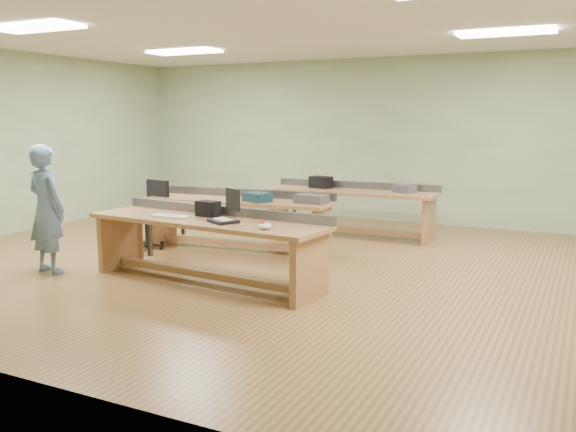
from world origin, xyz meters
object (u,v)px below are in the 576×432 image
object	(u,v)px
camera_bag	(208,209)
laptop_base	(223,221)
parts_bin_grey	(312,199)
workbench_front	(208,235)
workbench_mid	(239,212)
person	(46,209)
drinks_can	(237,194)
mug	(235,197)
workbench_back	(350,202)
task_chair	(150,223)
parts_bin_teal	(257,197)

from	to	relation	value
camera_bag	laptop_base	bearing A→B (deg)	-27.11
parts_bin_grey	workbench_front	bearing A→B (deg)	-106.60
workbench_mid	parts_bin_grey	size ratio (longest dim) A/B	6.65
workbench_front	workbench_mid	xyz separation A→B (m)	(-0.58, 1.68, -0.01)
workbench_front	person	size ratio (longest dim) A/B	1.92
workbench_front	drinks_can	xyz separation A→B (m)	(-0.62, 1.67, 0.26)
laptop_base	mug	xyz separation A→B (m)	(-0.86, 1.66, 0.03)
workbench_back	laptop_base	bearing A→B (deg)	-93.22
camera_bag	task_chair	world-z (taller)	task_chair
drinks_can	workbench_back	bearing A→B (deg)	58.59
laptop_base	mug	distance (m)	1.87
workbench_mid	parts_bin_grey	bearing A→B (deg)	-0.50
workbench_mid	person	distance (m)	2.62
mug	parts_bin_grey	bearing A→B (deg)	12.02
workbench_front	task_chair	xyz separation A→B (m)	(-1.86, 1.24, -0.20)
task_chair	drinks_can	size ratio (longest dim) A/B	7.67
parts_bin_teal	person	bearing A→B (deg)	-131.70
parts_bin_grey	drinks_can	distance (m)	1.15
workbench_front	parts_bin_grey	xyz separation A→B (m)	(0.52, 1.76, 0.25)
camera_bag	person	bearing A→B (deg)	-152.68
workbench_mid	task_chair	distance (m)	1.37
workbench_back	camera_bag	size ratio (longest dim) A/B	10.50
camera_bag	mug	xyz separation A→B (m)	(-0.46, 1.37, -0.04)
person	workbench_mid	bearing A→B (deg)	-115.41
workbench_front	parts_bin_teal	bearing A→B (deg)	103.23
person	parts_bin_teal	xyz separation A→B (m)	(1.82, 2.04, 0.02)
parts_bin_teal	drinks_can	bearing A→B (deg)	163.47
workbench_mid	parts_bin_teal	size ratio (longest dim) A/B	7.90
person	parts_bin_teal	world-z (taller)	person
workbench_front	camera_bag	world-z (taller)	camera_bag
workbench_back	parts_bin_grey	xyz separation A→B (m)	(0.07, -1.68, 0.25)
workbench_mid	task_chair	bearing A→B (deg)	-165.93
parts_bin_teal	mug	world-z (taller)	parts_bin_teal
laptop_base	task_chair	size ratio (longest dim) A/B	0.31
workbench_mid	workbench_back	distance (m)	2.05
person	parts_bin_grey	size ratio (longest dim) A/B	3.78
camera_bag	task_chair	xyz separation A→B (m)	(-1.77, 1.08, -0.48)
workbench_back	person	size ratio (longest dim) A/B	1.76
mug	task_chair	bearing A→B (deg)	-167.50
workbench_back	task_chair	xyz separation A→B (m)	(-2.32, -2.20, -0.19)
laptop_base	parts_bin_grey	bearing A→B (deg)	113.12
person	task_chair	xyz separation A→B (m)	(0.17, 1.73, -0.43)
parts_bin_teal	workbench_back	bearing A→B (deg)	70.44
workbench_mid	laptop_base	bearing A→B (deg)	-68.62
parts_bin_grey	mug	xyz separation A→B (m)	(-1.08, -0.23, -0.01)
workbench_back	mug	world-z (taller)	workbench_back
task_chair	mug	size ratio (longest dim) A/B	8.54
parts_bin_teal	mug	bearing A→B (deg)	-175.81
task_chair	parts_bin_teal	bearing A→B (deg)	22.06
workbench_mid	laptop_base	size ratio (longest dim) A/B	8.96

